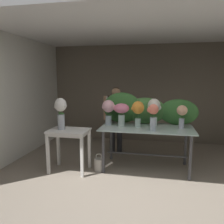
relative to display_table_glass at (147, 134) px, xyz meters
name	(u,v)px	position (x,y,z in m)	size (l,w,h in m)	color
ground_plane	(134,162)	(-0.27, 0.27, -0.69)	(7.80, 7.80, 0.00)	gray
wall_back	(141,94)	(-0.27, 2.04, 0.62)	(5.04, 0.12, 2.62)	#706656
wall_left	(21,97)	(-2.79, 0.27, 0.62)	(0.12, 3.66, 2.62)	silver
ceiling_slab	(136,28)	(-0.27, 0.27, 1.99)	(5.16, 3.66, 0.12)	silver
display_table_glass	(147,134)	(0.00, 0.00, 0.00)	(1.72, 0.91, 0.82)	silver
side_table_white	(69,136)	(-1.40, -0.39, -0.02)	(0.73, 0.51, 0.79)	white
florist	(116,113)	(-0.74, 0.79, 0.25)	(0.58, 0.24, 1.53)	#232328
foliage_backdrop	(143,110)	(-0.09, 0.34, 0.41)	(1.89, 0.29, 0.63)	#387033
vase_coral_carnations	(153,115)	(0.11, -0.25, 0.41)	(0.20, 0.18, 0.47)	silver
vase_rosy_lilies	(122,111)	(-0.48, -0.02, 0.42)	(0.29, 0.29, 0.44)	silver
vase_ivory_anemones	(154,109)	(0.12, 0.16, 0.45)	(0.26, 0.24, 0.53)	silver
vase_sunset_stock	(138,110)	(-0.17, 0.00, 0.45)	(0.24, 0.23, 0.49)	silver
vase_peach_dahlias	(182,114)	(0.63, 0.04, 0.40)	(0.19, 0.19, 0.43)	silver
vase_blush_roses	(109,109)	(-0.75, 0.06, 0.44)	(0.29, 0.24, 0.49)	silver
vase_white_roses_tall	(61,111)	(-1.55, -0.39, 0.44)	(0.26, 0.22, 0.58)	silver
watering_can	(99,164)	(-0.85, -0.30, -0.56)	(0.35, 0.18, 0.34)	#B7B2A8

